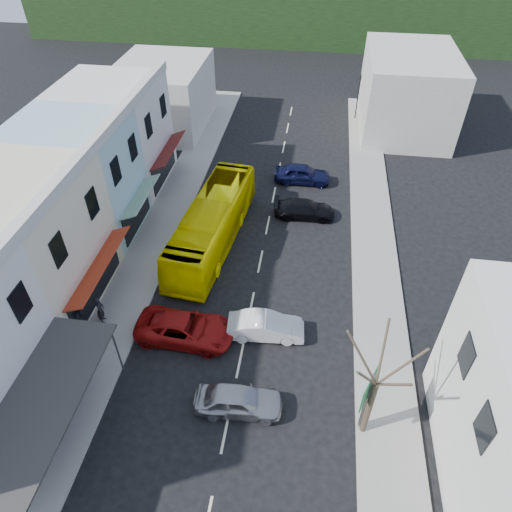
# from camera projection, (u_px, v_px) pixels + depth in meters

# --- Properties ---
(ground) EXTENTS (120.00, 120.00, 0.00)m
(ground) POSITION_uv_depth(u_px,v_px,m) (240.00, 361.00, 24.22)
(ground) COLOR black
(ground) RESTS_ON ground
(sidewalk_left) EXTENTS (3.00, 52.00, 0.15)m
(sidewalk_left) POSITION_uv_depth(u_px,v_px,m) (160.00, 232.00, 32.42)
(sidewalk_left) COLOR gray
(sidewalk_left) RESTS_ON ground
(sidewalk_right) EXTENTS (3.00, 52.00, 0.15)m
(sidewalk_right) POSITION_uv_depth(u_px,v_px,m) (374.00, 251.00, 30.82)
(sidewalk_right) COLOR gray
(sidewalk_right) RESTS_ON ground
(shopfront_row) EXTENTS (8.25, 30.00, 8.00)m
(shopfront_row) POSITION_uv_depth(u_px,v_px,m) (42.00, 224.00, 26.65)
(shopfront_row) COLOR silver
(shopfront_row) RESTS_ON ground
(distant_block_left) EXTENTS (8.00, 10.00, 6.00)m
(distant_block_left) POSITION_uv_depth(u_px,v_px,m) (163.00, 95.00, 43.64)
(distant_block_left) COLOR #B7B2A8
(distant_block_left) RESTS_ON ground
(distant_block_right) EXTENTS (8.00, 12.00, 7.00)m
(distant_block_right) POSITION_uv_depth(u_px,v_px,m) (407.00, 91.00, 43.09)
(distant_block_right) COLOR #B7B2A8
(distant_block_right) RESTS_ON ground
(bus) EXTENTS (3.74, 11.80, 3.10)m
(bus) POSITION_uv_depth(u_px,v_px,m) (213.00, 224.00, 30.66)
(bus) COLOR #FBEA00
(bus) RESTS_ON ground
(car_silver) EXTENTS (4.50, 2.05, 1.40)m
(car_silver) POSITION_uv_depth(u_px,v_px,m) (238.00, 401.00, 21.65)
(car_silver) COLOR #9F9FA4
(car_silver) RESTS_ON ground
(car_white) EXTENTS (4.53, 2.15, 1.40)m
(car_white) POSITION_uv_depth(u_px,v_px,m) (266.00, 327.00, 25.07)
(car_white) COLOR silver
(car_white) RESTS_ON ground
(car_red) EXTENTS (4.67, 2.09, 1.40)m
(car_red) POSITION_uv_depth(u_px,v_px,m) (185.00, 329.00, 24.93)
(car_red) COLOR #99100D
(car_red) RESTS_ON ground
(car_black_near) EXTENTS (4.57, 2.02, 1.40)m
(car_black_near) POSITION_uv_depth(u_px,v_px,m) (305.00, 209.00, 33.52)
(car_black_near) COLOR black
(car_black_near) RESTS_ON ground
(car_navy_mid) EXTENTS (4.42, 1.86, 1.40)m
(car_navy_mid) POSITION_uv_depth(u_px,v_px,m) (302.00, 175.00, 37.11)
(car_navy_mid) COLOR black
(car_navy_mid) RESTS_ON ground
(pedestrian_left) EXTENTS (0.59, 0.70, 1.70)m
(pedestrian_left) POSITION_uv_depth(u_px,v_px,m) (101.00, 311.00, 25.54)
(pedestrian_left) COLOR black
(pedestrian_left) RESTS_ON sidewalk_left
(direction_sign) EXTENTS (1.61, 2.04, 4.19)m
(direction_sign) POSITION_uv_depth(u_px,v_px,m) (365.00, 403.00, 20.01)
(direction_sign) COLOR #12542A
(direction_sign) RESTS_ON ground
(street_tree) EXTENTS (2.81, 2.81, 7.63)m
(street_tree) POSITION_uv_depth(u_px,v_px,m) (376.00, 384.00, 18.74)
(street_tree) COLOR #362D22
(street_tree) RESTS_ON ground
(traffic_signal) EXTENTS (0.53, 0.95, 4.53)m
(traffic_signal) POSITION_uv_depth(u_px,v_px,m) (358.00, 98.00, 45.08)
(traffic_signal) COLOR black
(traffic_signal) RESTS_ON ground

